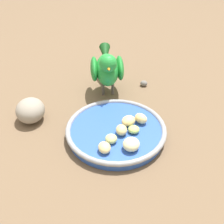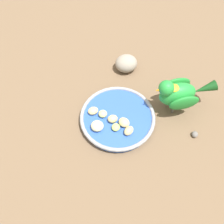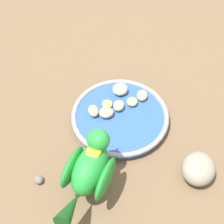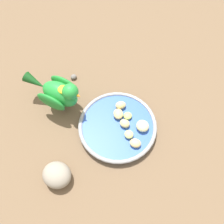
{
  "view_description": "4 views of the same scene",
  "coord_description": "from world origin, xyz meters",
  "px_view_note": "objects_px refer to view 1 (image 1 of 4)",
  "views": [
    {
      "loc": [
        -0.51,
        -0.0,
        0.47
      ],
      "look_at": [
        0.03,
        -0.02,
        0.07
      ],
      "focal_mm": 47.76,
      "sensor_mm": 36.0,
      "label": 1
    },
    {
      "loc": [
        -0.06,
        -0.42,
        0.68
      ],
      "look_at": [
        0.0,
        -0.04,
        0.07
      ],
      "focal_mm": 39.71,
      "sensor_mm": 36.0,
      "label": 2
    },
    {
      "loc": [
        0.48,
        0.16,
        0.66
      ],
      "look_at": [
        0.04,
        -0.04,
        0.05
      ],
      "focal_mm": 53.69,
      "sensor_mm": 36.0,
      "label": 3
    },
    {
      "loc": [
        -0.11,
        0.25,
        0.67
      ],
      "look_at": [
        0.05,
        -0.04,
        0.06
      ],
      "focal_mm": 38.23,
      "sensor_mm": 36.0,
      "label": 4
    }
  ],
  "objects_px": {
    "apple_piece_0": "(121,130)",
    "apple_piece_5": "(131,144)",
    "apple_piece_6": "(133,129)",
    "apple_piece_1": "(141,118)",
    "pebble_0": "(144,83)",
    "rock_large": "(30,110)",
    "apple_piece_4": "(111,139)",
    "feeding_bowl": "(116,131)",
    "apple_piece_3": "(102,148)",
    "apple_piece_2": "(128,121)",
    "parrot": "(107,67)"
  },
  "relations": [
    {
      "from": "apple_piece_0",
      "to": "apple_piece_5",
      "type": "height_order",
      "value": "apple_piece_5"
    },
    {
      "from": "apple_piece_6",
      "to": "apple_piece_1",
      "type": "bearing_deg",
      "value": -29.61
    },
    {
      "from": "apple_piece_6",
      "to": "pebble_0",
      "type": "bearing_deg",
      "value": -12.69
    },
    {
      "from": "apple_piece_5",
      "to": "rock_large",
      "type": "height_order",
      "value": "rock_large"
    },
    {
      "from": "apple_piece_5",
      "to": "rock_large",
      "type": "xyz_separation_m",
      "value": [
        0.14,
        0.24,
        -0.0
      ]
    },
    {
      "from": "pebble_0",
      "to": "apple_piece_6",
      "type": "bearing_deg",
      "value": 167.31
    },
    {
      "from": "apple_piece_4",
      "to": "rock_large",
      "type": "relative_size",
      "value": 0.35
    },
    {
      "from": "feeding_bowl",
      "to": "apple_piece_0",
      "type": "distance_m",
      "value": 0.03
    },
    {
      "from": "apple_piece_3",
      "to": "apple_piece_6",
      "type": "height_order",
      "value": "apple_piece_3"
    },
    {
      "from": "apple_piece_2",
      "to": "parrot",
      "type": "relative_size",
      "value": 0.18
    },
    {
      "from": "feeding_bowl",
      "to": "apple_piece_6",
      "type": "xyz_separation_m",
      "value": [
        -0.01,
        -0.04,
        0.01
      ]
    },
    {
      "from": "parrot",
      "to": "rock_large",
      "type": "bearing_deg",
      "value": -60.63
    },
    {
      "from": "apple_piece_4",
      "to": "parrot",
      "type": "bearing_deg",
      "value": 0.78
    },
    {
      "from": "apple_piece_6",
      "to": "feeding_bowl",
      "type": "bearing_deg",
      "value": 72.04
    },
    {
      "from": "feeding_bowl",
      "to": "apple_piece_6",
      "type": "bearing_deg",
      "value": -107.96
    },
    {
      "from": "apple_piece_1",
      "to": "apple_piece_6",
      "type": "distance_m",
      "value": 0.04
    },
    {
      "from": "apple_piece_3",
      "to": "apple_piece_4",
      "type": "height_order",
      "value": "apple_piece_3"
    },
    {
      "from": "feeding_bowl",
      "to": "apple_piece_4",
      "type": "relative_size",
      "value": 8.65
    },
    {
      "from": "apple_piece_0",
      "to": "apple_piece_3",
      "type": "distance_m",
      "value": 0.07
    },
    {
      "from": "feeding_bowl",
      "to": "apple_piece_5",
      "type": "relative_size",
      "value": 6.13
    },
    {
      "from": "apple_piece_0",
      "to": "pebble_0",
      "type": "relative_size",
      "value": 1.47
    },
    {
      "from": "apple_piece_5",
      "to": "parrot",
      "type": "relative_size",
      "value": 0.19
    },
    {
      "from": "apple_piece_5",
      "to": "apple_piece_6",
      "type": "relative_size",
      "value": 1.44
    },
    {
      "from": "apple_piece_0",
      "to": "apple_piece_2",
      "type": "relative_size",
      "value": 0.87
    },
    {
      "from": "parrot",
      "to": "pebble_0",
      "type": "distance_m",
      "value": 0.13
    },
    {
      "from": "apple_piece_3",
      "to": "apple_piece_6",
      "type": "bearing_deg",
      "value": -50.42
    },
    {
      "from": "feeding_bowl",
      "to": "apple_piece_0",
      "type": "bearing_deg",
      "value": -146.9
    },
    {
      "from": "apple_piece_2",
      "to": "rock_large",
      "type": "xyz_separation_m",
      "value": [
        0.06,
        0.24,
        -0.0
      ]
    },
    {
      "from": "feeding_bowl",
      "to": "apple_piece_2",
      "type": "relative_size",
      "value": 6.71
    },
    {
      "from": "apple_piece_2",
      "to": "pebble_0",
      "type": "height_order",
      "value": "apple_piece_2"
    },
    {
      "from": "rock_large",
      "to": "apple_piece_4",
      "type": "bearing_deg",
      "value": -119.93
    },
    {
      "from": "parrot",
      "to": "apple_piece_2",
      "type": "bearing_deg",
      "value": 12.26
    },
    {
      "from": "apple_piece_1",
      "to": "parrot",
      "type": "bearing_deg",
      "value": 24.53
    },
    {
      "from": "apple_piece_1",
      "to": "rock_large",
      "type": "relative_size",
      "value": 0.42
    },
    {
      "from": "rock_large",
      "to": "pebble_0",
      "type": "distance_m",
      "value": 0.34
    },
    {
      "from": "parrot",
      "to": "apple_piece_5",
      "type": "bearing_deg",
      "value": 7.55
    },
    {
      "from": "apple_piece_4",
      "to": "apple_piece_5",
      "type": "height_order",
      "value": "apple_piece_5"
    },
    {
      "from": "apple_piece_0",
      "to": "apple_piece_2",
      "type": "height_order",
      "value": "same"
    },
    {
      "from": "pebble_0",
      "to": "apple_piece_5",
      "type": "bearing_deg",
      "value": 167.54
    },
    {
      "from": "apple_piece_0",
      "to": "parrot",
      "type": "xyz_separation_m",
      "value": [
        0.21,
        0.03,
        0.05
      ]
    },
    {
      "from": "apple_piece_0",
      "to": "parrot",
      "type": "relative_size",
      "value": 0.15
    },
    {
      "from": "feeding_bowl",
      "to": "apple_piece_6",
      "type": "relative_size",
      "value": 8.84
    },
    {
      "from": "apple_piece_2",
      "to": "apple_piece_3",
      "type": "relative_size",
      "value": 1.09
    },
    {
      "from": "apple_piece_1",
      "to": "parrot",
      "type": "distance_m",
      "value": 0.19
    },
    {
      "from": "feeding_bowl",
      "to": "apple_piece_2",
      "type": "bearing_deg",
      "value": -64.54
    },
    {
      "from": "apple_piece_4",
      "to": "parrot",
      "type": "xyz_separation_m",
      "value": [
        0.23,
        0.0,
        0.05
      ]
    },
    {
      "from": "apple_piece_1",
      "to": "parrot",
      "type": "xyz_separation_m",
      "value": [
        0.17,
        0.08,
        0.05
      ]
    },
    {
      "from": "apple_piece_3",
      "to": "parrot",
      "type": "xyz_separation_m",
      "value": [
        0.26,
        -0.02,
        0.05
      ]
    },
    {
      "from": "apple_piece_6",
      "to": "rock_large",
      "type": "xyz_separation_m",
      "value": [
        0.08,
        0.25,
        0.0
      ]
    },
    {
      "from": "feeding_bowl",
      "to": "parrot",
      "type": "xyz_separation_m",
      "value": [
        0.19,
        0.02,
        0.07
      ]
    }
  ]
}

